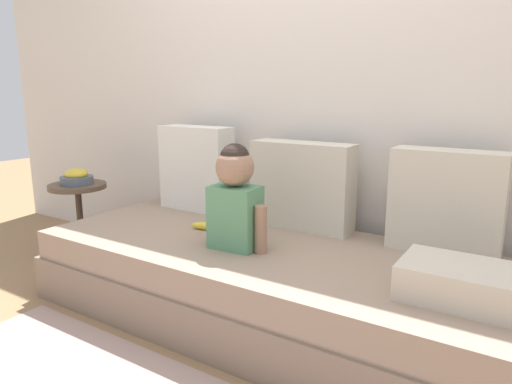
% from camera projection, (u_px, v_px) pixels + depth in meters
% --- Properties ---
extents(ground_plane, '(12.00, 12.00, 0.00)m').
position_uv_depth(ground_plane, '(265.00, 318.00, 2.22)').
color(ground_plane, '#93704C').
extents(back_wall, '(5.48, 0.10, 2.25)m').
position_uv_depth(back_wall, '(324.00, 81.00, 2.46)').
color(back_wall, silver).
rests_on(back_wall, ground).
extents(couch, '(2.28, 0.91, 0.37)m').
position_uv_depth(couch, '(265.00, 283.00, 2.18)').
color(couch, '#826C5B').
rests_on(couch, ground).
extents(throw_pillow_left, '(0.46, 0.16, 0.50)m').
position_uv_depth(throw_pillow_left, '(196.00, 168.00, 2.75)').
color(throw_pillow_left, silver).
rests_on(throw_pillow_left, couch).
extents(throw_pillow_center, '(0.54, 0.16, 0.45)m').
position_uv_depth(throw_pillow_center, '(302.00, 185.00, 2.39)').
color(throw_pillow_center, beige).
rests_on(throw_pillow_center, couch).
extents(throw_pillow_right, '(0.47, 0.16, 0.46)m').
position_uv_depth(throw_pillow_right, '(446.00, 202.00, 2.01)').
color(throw_pillow_right, beige).
rests_on(throw_pillow_right, couch).
extents(toddler, '(0.33, 0.17, 0.48)m').
position_uv_depth(toddler, '(235.00, 196.00, 2.07)').
color(toddler, '#568E66').
rests_on(toddler, couch).
extents(banana, '(0.18, 0.09, 0.04)m').
position_uv_depth(banana, '(207.00, 226.00, 2.38)').
color(banana, yellow).
rests_on(banana, couch).
extents(folded_blanket, '(0.40, 0.28, 0.13)m').
position_uv_depth(folded_blanket, '(461.00, 282.00, 1.58)').
color(folded_blanket, beige).
rests_on(folded_blanket, couch).
extents(side_table, '(0.36, 0.36, 0.49)m').
position_uv_depth(side_table, '(79.00, 201.00, 2.97)').
color(side_table, brown).
rests_on(side_table, ground).
extents(fruit_bowl, '(0.20, 0.20, 0.10)m').
position_uv_depth(fruit_bowl, '(77.00, 178.00, 2.93)').
color(fruit_bowl, '#4C5666').
rests_on(fruit_bowl, side_table).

